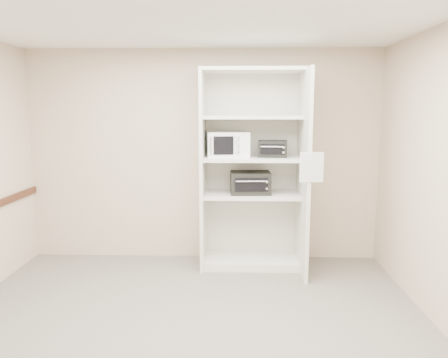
{
  "coord_description": "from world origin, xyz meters",
  "views": [
    {
      "loc": [
        0.44,
        -3.59,
        1.94
      ],
      "look_at": [
        0.29,
        1.3,
        1.16
      ],
      "focal_mm": 35.0,
      "sensor_mm": 36.0,
      "label": 1
    }
  ],
  "objects_px": {
    "shelving_unit": "(256,176)",
    "toaster_oven_upper": "(273,149)",
    "toaster_oven_lower": "(250,183)",
    "microwave": "(228,144)"
  },
  "relations": [
    {
      "from": "shelving_unit",
      "to": "toaster_oven_upper",
      "type": "distance_m",
      "value": 0.4
    },
    {
      "from": "shelving_unit",
      "to": "toaster_oven_lower",
      "type": "xyz_separation_m",
      "value": [
        -0.06,
        -0.01,
        -0.08
      ]
    },
    {
      "from": "shelving_unit",
      "to": "microwave",
      "type": "bearing_deg",
      "value": 172.05
    },
    {
      "from": "microwave",
      "to": "toaster_oven_upper",
      "type": "distance_m",
      "value": 0.55
    },
    {
      "from": "shelving_unit",
      "to": "microwave",
      "type": "distance_m",
      "value": 0.52
    },
    {
      "from": "toaster_oven_lower",
      "to": "toaster_oven_upper",
      "type": "bearing_deg",
      "value": 0.19
    },
    {
      "from": "microwave",
      "to": "toaster_oven_upper",
      "type": "bearing_deg",
      "value": -11.4
    },
    {
      "from": "shelving_unit",
      "to": "toaster_oven_lower",
      "type": "bearing_deg",
      "value": -169.71
    },
    {
      "from": "shelving_unit",
      "to": "microwave",
      "type": "height_order",
      "value": "shelving_unit"
    },
    {
      "from": "toaster_oven_upper",
      "to": "shelving_unit",
      "type": "bearing_deg",
      "value": -173.03
    }
  ]
}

